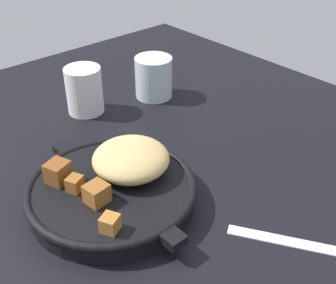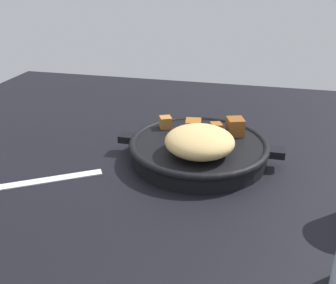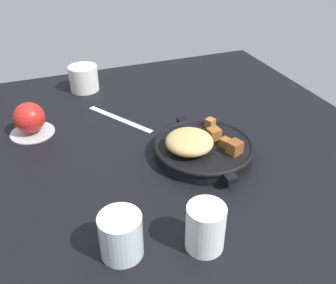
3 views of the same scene
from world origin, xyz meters
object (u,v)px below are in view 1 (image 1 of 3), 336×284
Objects in this scene: cast_iron_skillet at (114,186)px; white_creamer_pitcher at (84,90)px; butter_knife at (319,247)px; water_glass_short at (154,77)px.

cast_iron_skillet is 26.57cm from white_creamer_pitcher.
butter_knife is 2.78× the size of water_glass_short.
water_glass_short is (-20.61, 24.26, 1.46)cm from cast_iron_skillet.
butter_knife is at bearing 29.23° from cast_iron_skillet.
white_creamer_pitcher is at bearing -104.94° from water_glass_short.
white_creamer_pitcher reaches higher than water_glass_short.
white_creamer_pitcher is (-24.19, 10.86, 1.77)cm from cast_iron_skillet.
water_glass_short is at bearing 134.06° from butter_knife.
butter_knife is 2.58× the size of white_creamer_pitcher.
cast_iron_skillet is at bearing 177.42° from butter_knife.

